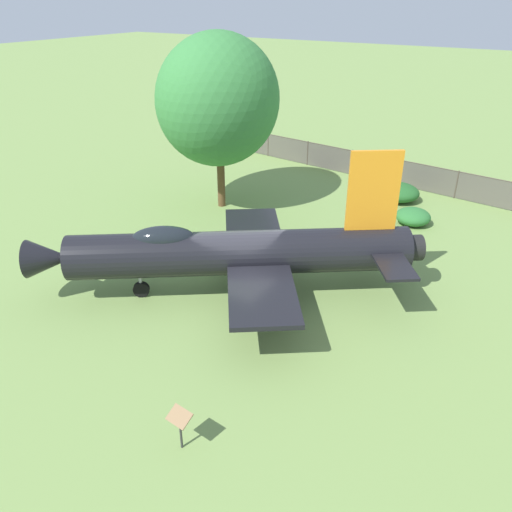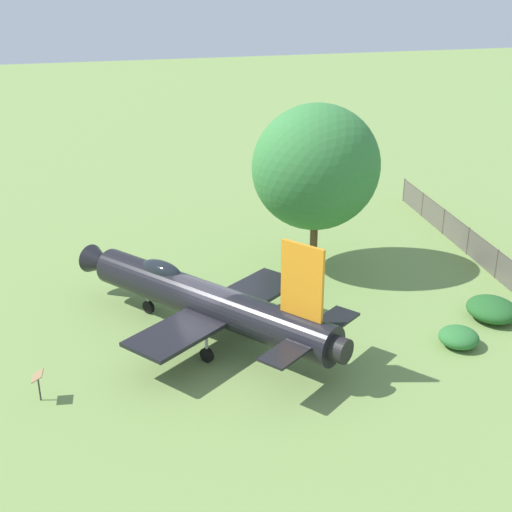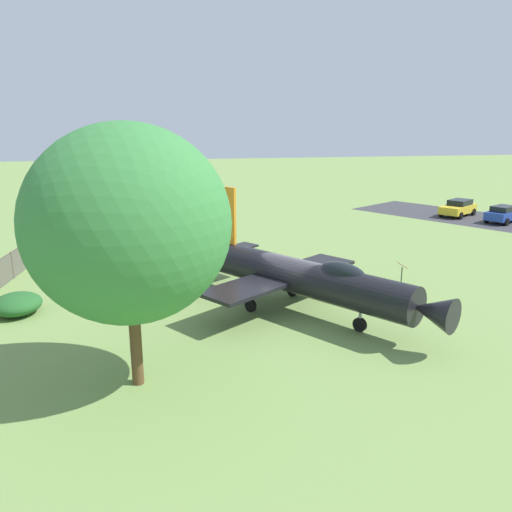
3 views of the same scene
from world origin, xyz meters
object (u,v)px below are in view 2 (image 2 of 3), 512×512
display_jet (202,298)px  shrub_by_tree (459,337)px  shade_tree (316,167)px  info_plaque (38,380)px  shrub_near_fence (492,309)px

display_jet → shrub_by_tree: bearing=-146.8°
display_jet → shade_tree: (-7.01, -5.38, 3.64)m
display_jet → info_plaque: size_ratio=11.03×
shrub_near_fence → info_plaque: size_ratio=2.08×
shrub_near_fence → shrub_by_tree: (2.70, 1.69, -0.07)m
display_jet → info_plaque: bearing=79.1°
display_jet → info_plaque: display_jet is taller
shrub_near_fence → shrub_by_tree: shrub_near_fence is taller
shrub_near_fence → info_plaque: bearing=2.6°
shrub_by_tree → info_plaque: bearing=-2.8°
shade_tree → shrub_by_tree: 10.88m
display_jet → shade_tree: 9.56m
display_jet → shade_tree: size_ratio=1.48×
display_jet → shrub_by_tree: 10.69m
display_jet → shade_tree: shade_tree is taller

